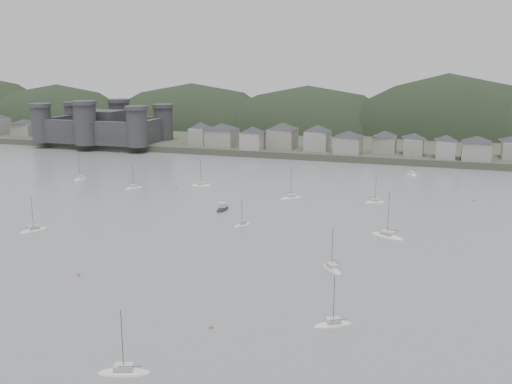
% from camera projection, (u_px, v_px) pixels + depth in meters
% --- Properties ---
extents(ground, '(900.00, 900.00, 0.00)m').
position_uv_depth(ground, '(126.00, 309.00, 106.73)').
color(ground, slate).
rests_on(ground, ground).
extents(far_shore_land, '(900.00, 250.00, 3.00)m').
position_uv_depth(far_shore_land, '(364.00, 129.00, 379.38)').
color(far_shore_land, '#383D2D').
rests_on(far_shore_land, ground).
extents(forested_ridge, '(851.55, 103.94, 102.57)m').
position_uv_depth(forested_ridge, '(364.00, 154.00, 356.99)').
color(forested_ridge, black).
rests_on(forested_ridge, ground).
extents(castle, '(66.00, 43.00, 20.00)m').
position_uv_depth(castle, '(103.00, 126.00, 307.89)').
color(castle, '#323235').
rests_on(castle, far_shore_land).
extents(waterfront_town, '(451.48, 28.46, 12.92)m').
position_uv_depth(waterfront_town, '(442.00, 143.00, 258.82)').
color(waterfront_town, gray).
rests_on(waterfront_town, far_shore_land).
extents(moored_fleet, '(256.81, 176.40, 13.09)m').
position_uv_depth(moored_fleet, '(205.00, 220.00, 166.31)').
color(moored_fleet, silver).
rests_on(moored_fleet, ground).
extents(motor_launch_far, '(3.04, 7.80, 3.85)m').
position_uv_depth(motor_launch_far, '(223.00, 209.00, 178.11)').
color(motor_launch_far, black).
rests_on(motor_launch_far, ground).
extents(mooring_buoys, '(131.34, 131.80, 0.70)m').
position_uv_depth(mooring_buoys, '(222.00, 213.00, 173.38)').
color(mooring_buoys, '#BF623F').
rests_on(mooring_buoys, ground).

